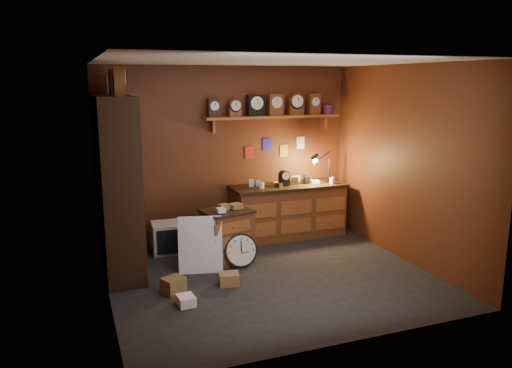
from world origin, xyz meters
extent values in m
plane|color=black|center=(0.00, 0.00, 0.00)|extent=(4.00, 4.00, 0.00)
cube|color=#5A2B15|center=(0.00, 1.80, 1.35)|extent=(4.00, 0.02, 2.70)
cube|color=#5A2B15|center=(0.00, -1.80, 1.35)|extent=(4.00, 0.02, 2.70)
cube|color=#5A2B15|center=(-2.00, 0.00, 1.35)|extent=(0.02, 3.60, 2.70)
cube|color=#5A2B15|center=(2.00, 0.00, 1.35)|extent=(0.02, 3.60, 2.70)
cube|color=beige|center=(0.00, 0.00, 2.70)|extent=(4.00, 3.60, 0.02)
cube|color=#9C5422|center=(0.70, 1.65, 1.92)|extent=(2.20, 0.30, 0.04)
cube|color=#9C5422|center=(-0.25, 1.72, 1.80)|extent=(0.04, 0.16, 0.20)
cube|color=#9C5422|center=(1.65, 1.72, 1.80)|extent=(0.04, 0.16, 0.20)
cylinder|color=#B21419|center=(1.68, 1.65, 2.02)|extent=(0.16, 0.16, 0.15)
cube|color=red|center=(0.15, 1.79, 1.35)|extent=(0.14, 0.01, 0.20)
cube|color=#1E1B96|center=(0.45, 1.79, 1.47)|extent=(0.14, 0.01, 0.20)
cube|color=#BE9317|center=(0.75, 1.79, 1.35)|extent=(0.14, 0.01, 0.20)
cube|color=silver|center=(1.05, 1.79, 1.47)|extent=(0.14, 0.01, 0.20)
cube|color=black|center=(-1.98, 0.98, 1.15)|extent=(0.03, 1.60, 2.30)
cube|color=black|center=(-1.75, 0.20, 1.15)|extent=(0.45, 0.03, 2.30)
cube|color=black|center=(-1.75, 1.76, 1.15)|extent=(0.45, 0.03, 2.30)
cube|color=black|center=(-1.75, 0.98, 0.05)|extent=(0.43, 1.54, 0.03)
cube|color=black|center=(-1.75, 0.98, 0.55)|extent=(0.43, 1.54, 0.03)
cube|color=black|center=(-1.75, 0.98, 1.00)|extent=(0.43, 1.54, 0.03)
cube|color=black|center=(-1.75, 0.98, 1.45)|extent=(0.43, 1.54, 0.03)
cube|color=black|center=(-1.75, 0.98, 1.90)|extent=(0.43, 1.54, 0.03)
cube|color=black|center=(-1.75, 0.98, 2.28)|extent=(0.43, 1.54, 0.03)
cube|color=brown|center=(0.91, 1.48, 0.40)|extent=(1.80, 0.60, 0.80)
cube|color=black|center=(0.91, 1.48, 0.82)|extent=(1.86, 0.66, 0.05)
cube|color=#9C5422|center=(0.91, 1.18, 0.40)|extent=(1.72, 0.02, 0.52)
cylinder|color=black|center=(1.61, 1.43, 0.86)|extent=(0.12, 0.12, 0.02)
cylinder|color=black|center=(1.61, 1.43, 1.05)|extent=(0.02, 0.02, 0.38)
cylinder|color=black|center=(1.49, 1.40, 1.29)|extent=(0.27, 0.09, 0.14)
cone|color=black|center=(1.35, 1.37, 1.25)|extent=(0.18, 0.14, 0.18)
cube|color=brown|center=(-0.35, 0.75, 0.35)|extent=(0.70, 0.62, 0.70)
cube|color=black|center=(-0.35, 0.75, 0.72)|extent=(0.75, 0.67, 0.03)
cube|color=#9C5422|center=(-0.35, 0.49, 0.35)|extent=(0.53, 0.14, 0.60)
cylinder|color=black|center=(-0.25, 0.46, 0.23)|extent=(0.47, 0.16, 0.47)
cylinder|color=beige|center=(-0.25, 0.43, 0.24)|extent=(0.41, 0.09, 0.40)
cube|color=black|center=(-0.25, 0.42, 0.30)|extent=(0.01, 0.04, 0.15)
cube|color=black|center=(-0.19, 0.42, 0.21)|extent=(0.11, 0.01, 0.01)
cube|color=silver|center=(-0.80, 0.47, 0.00)|extent=(0.59, 0.29, 0.76)
cube|color=silver|center=(-1.06, 1.40, 0.22)|extent=(0.45, 0.45, 0.44)
cube|color=black|center=(-1.06, 1.18, 0.22)|extent=(0.36, 0.04, 0.35)
cube|color=olive|center=(-0.58, -0.07, 0.07)|extent=(0.27, 0.24, 0.15)
cube|color=white|center=(-1.21, -0.45, 0.06)|extent=(0.20, 0.23, 0.11)
cube|color=olive|center=(-1.27, -0.06, 0.09)|extent=(0.32, 0.30, 0.19)
camera|label=1|loc=(-2.31, -5.60, 2.48)|focal=35.00mm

